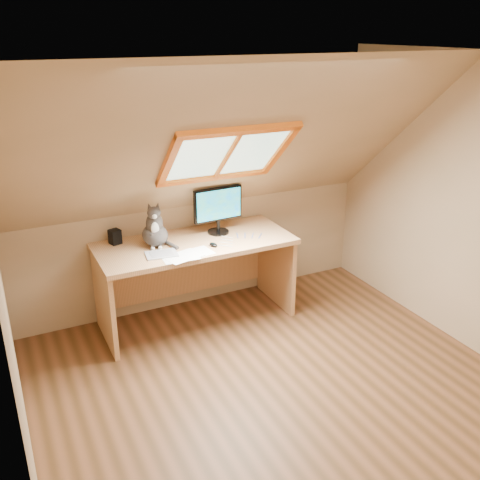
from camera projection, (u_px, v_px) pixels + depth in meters
ground at (288, 400)px, 3.93m from camera, size 3.50×3.50×0.00m
room_shell at (303, 221)px, 3.32m from camera, size 3.52×3.52×2.41m
desk at (193, 262)px, 4.87m from camera, size 1.73×0.76×0.79m
monitor at (218, 207)px, 4.82m from camera, size 0.47×0.20×0.43m
cat at (155, 230)px, 4.57m from camera, size 0.27×0.31×0.40m
desk_speaker at (115, 237)px, 4.64m from camera, size 0.11×0.11×0.13m
graphics_tablet at (162, 254)px, 4.43m from camera, size 0.28×0.22×0.01m
mouse at (213, 245)px, 4.60m from camera, size 0.07×0.10×0.03m
papers at (188, 255)px, 4.43m from camera, size 0.35×0.30×0.01m
cables at (240, 238)px, 4.78m from camera, size 0.51×0.26×0.01m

